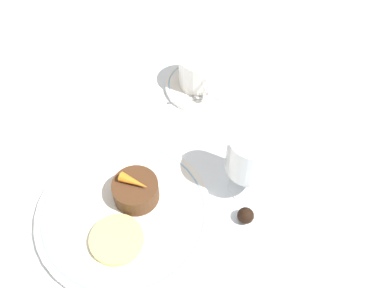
{
  "coord_description": "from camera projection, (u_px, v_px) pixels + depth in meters",
  "views": [
    {
      "loc": [
        0.36,
        -0.01,
        0.62
      ],
      "look_at": [
        -0.06,
        0.1,
        0.04
      ],
      "focal_mm": 42.0,
      "sensor_mm": 36.0,
      "label": 1
    }
  ],
  "objects": [
    {
      "name": "ground_plane",
      "position": [
        138.0,
        201.0,
        0.71
      ],
      "size": [
        3.0,
        3.0,
        0.0
      ],
      "primitive_type": "plane",
      "color": "white"
    },
    {
      "name": "dinner_plate",
      "position": [
        124.0,
        214.0,
        0.69
      ],
      "size": [
        0.27,
        0.27,
        0.01
      ],
      "color": "white",
      "rests_on": "ground_plane"
    },
    {
      "name": "saucer",
      "position": [
        201.0,
        85.0,
        0.85
      ],
      "size": [
        0.14,
        0.14,
        0.01
      ],
      "color": "white",
      "rests_on": "ground_plane"
    },
    {
      "name": "coffee_cup",
      "position": [
        200.0,
        70.0,
        0.82
      ],
      "size": [
        0.1,
        0.08,
        0.07
      ],
      "color": "white",
      "rests_on": "saucer"
    },
    {
      "name": "spoon",
      "position": [
        206.0,
        98.0,
        0.82
      ],
      "size": [
        0.03,
        0.1,
        0.0
      ],
      "color": "silver",
      "rests_on": "saucer"
    },
    {
      "name": "wine_glass",
      "position": [
        252.0,
        155.0,
        0.65
      ],
      "size": [
        0.08,
        0.08,
        0.13
      ],
      "color": "silver",
      "rests_on": "ground_plane"
    },
    {
      "name": "dessert_cake",
      "position": [
        137.0,
        188.0,
        0.69
      ],
      "size": [
        0.07,
        0.07,
        0.04
      ],
      "color": "#4C2D19",
      "rests_on": "dinner_plate"
    },
    {
      "name": "carrot_garnish",
      "position": [
        136.0,
        179.0,
        0.67
      ],
      "size": [
        0.04,
        0.04,
        0.02
      ],
      "color": "orange",
      "rests_on": "dessert_cake"
    },
    {
      "name": "pineapple_slice",
      "position": [
        117.0,
        240.0,
        0.65
      ],
      "size": [
        0.08,
        0.08,
        0.01
      ],
      "color": "#EFE075",
      "rests_on": "dinner_plate"
    },
    {
      "name": "chocolate_truffle",
      "position": [
        246.0,
        216.0,
        0.68
      ],
      "size": [
        0.03,
        0.03,
        0.03
      ],
      "color": "black",
      "rests_on": "ground_plane"
    }
  ]
}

